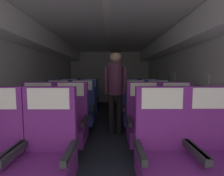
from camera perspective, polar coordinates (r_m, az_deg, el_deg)
ground at (r=3.50m, az=-1.26°, el=-14.96°), size 3.52×7.00×0.02m
fuselage_shell at (r=3.55m, az=-1.24°, el=11.20°), size 3.40×6.65×2.15m
seat_a_left_aisle at (r=1.66m, az=-22.61°, el=-21.66°), size 0.52×0.50×1.07m
seat_a_right_aisle at (r=1.85m, az=33.50°, el=-19.32°), size 0.52×0.50×1.07m
seat_a_right_window at (r=1.64m, az=18.24°, el=-21.92°), size 0.52×0.50×1.07m
seat_b_left_window at (r=2.60m, az=-25.57°, el=-11.91°), size 0.52×0.50×1.07m
seat_b_left_aisle at (r=2.46m, az=-14.91°, el=-12.55°), size 0.52×0.50×1.07m
seat_b_right_aisle at (r=2.58m, az=22.57°, el=-11.97°), size 0.52×0.50×1.07m
seat_b_right_window at (r=2.43m, az=11.49°, el=-12.72°), size 0.52×0.50×1.07m
seat_c_left_window at (r=3.40m, az=-19.12°, el=-7.73°), size 0.52×0.50×1.07m
seat_c_left_aisle at (r=3.26m, az=-10.80°, el=-8.08°), size 0.52×0.50×1.07m
seat_c_right_aisle at (r=3.37m, az=16.50°, el=-7.78°), size 0.52×0.50×1.07m
seat_c_right_window at (r=3.25m, az=8.28°, el=-8.10°), size 0.52×0.50×1.07m
seat_d_left_window at (r=4.20m, az=-15.31°, el=-5.22°), size 0.52×0.50×1.07m
seat_d_left_aisle at (r=4.10m, az=-8.62°, el=-5.34°), size 0.52×0.50×1.07m
seat_d_right_aisle at (r=4.20m, az=13.23°, el=-5.18°), size 0.52×0.50×1.07m
seat_d_right_window at (r=4.09m, az=6.46°, el=-5.35°), size 0.52×0.50×1.07m
flight_attendant at (r=3.09m, az=1.23°, el=2.16°), size 0.43×0.28×1.66m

